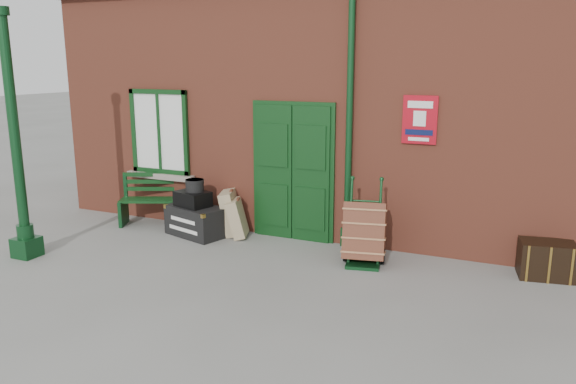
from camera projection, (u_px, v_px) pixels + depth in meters
The scene contains 11 objects.
ground at pixel (271, 269), 7.94m from camera, with size 80.00×80.00×0.00m, color gray.
station_building at pixel (350, 100), 10.57m from camera, with size 10.30×4.30×4.36m.
canopy_column at pixel (18, 165), 8.16m from camera, with size 0.34×0.34×3.61m.
bench at pixel (165, 198), 10.10m from camera, with size 1.60×1.05×0.95m.
houdini_trunk at pixel (196, 221), 9.46m from camera, with size 1.01×0.56×0.51m, color black.
strongbox at pixel (193, 199), 9.39m from camera, with size 0.56×0.40×0.25m, color black.
hatbox at pixel (195, 185), 9.35m from camera, with size 0.30×0.30×0.20m, color black.
suitcase_back at pixel (231, 213), 9.50m from camera, with size 0.21×0.52×0.73m, color tan.
suitcase_front at pixel (237, 218), 9.35m from camera, with size 0.19×0.47×0.63m, color tan.
porter_trolley at pixel (364, 232), 8.09m from camera, with size 0.71×0.75×1.23m.
dark_trunk at pixel (546, 260), 7.60m from camera, with size 0.70×0.45×0.50m, color black.
Camera 1 is at (3.26, -6.75, 2.86)m, focal length 35.00 mm.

